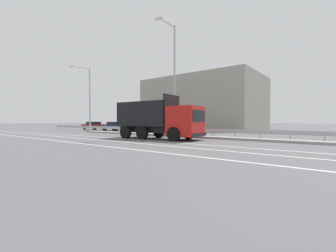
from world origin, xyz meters
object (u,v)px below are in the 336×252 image
at_px(parked_car_0, 94,126).
at_px(parked_car_3, 176,128).
at_px(parked_car_2, 142,127).
at_px(parked_car_1, 115,126).
at_px(street_lamp_0, 88,96).
at_px(median_road_sign, 157,122).
at_px(dump_truck, 168,123).
at_px(street_lamp_1, 173,75).

xyz_separation_m(parked_car_0, parked_car_3, (16.98, 0.06, -0.03)).
bearing_deg(parked_car_2, parked_car_3, -91.45).
bearing_deg(parked_car_1, parked_car_0, -93.27).
relative_size(street_lamp_0, parked_car_1, 2.11).
bearing_deg(parked_car_2, street_lamp_0, 139.21).
distance_m(street_lamp_0, parked_car_1, 6.72).
distance_m(median_road_sign, parked_car_1, 13.80).
xyz_separation_m(street_lamp_0, parked_car_2, (4.65, 5.35, -4.06)).
relative_size(median_road_sign, street_lamp_0, 0.31).
bearing_deg(dump_truck, street_lamp_1, -156.13).
height_order(street_lamp_1, parked_car_2, street_lamp_1).
distance_m(parked_car_0, parked_car_2, 11.13).
height_order(dump_truck, parked_car_2, dump_truck).
distance_m(dump_truck, street_lamp_1, 5.37).
relative_size(street_lamp_0, parked_car_3, 1.94).
xyz_separation_m(street_lamp_1, parked_car_1, (-15.20, 5.19, -5.06)).
height_order(median_road_sign, parked_car_1, median_road_sign).
xyz_separation_m(street_lamp_0, parked_car_0, (-6.49, 5.13, -4.08)).
relative_size(street_lamp_0, street_lamp_1, 0.82).
relative_size(parked_car_2, parked_car_3, 1.02).
distance_m(parked_car_0, parked_car_3, 16.98).
relative_size(dump_truck, parked_car_3, 1.74).
xyz_separation_m(median_road_sign, parked_car_0, (-18.21, 4.77, -0.70)).
bearing_deg(parked_car_3, median_road_sign, 11.52).
bearing_deg(dump_truck, parked_car_3, -152.53).
relative_size(street_lamp_0, parked_car_0, 1.90).
distance_m(street_lamp_0, parked_car_3, 12.41).
distance_m(dump_truck, parked_car_0, 23.32).
height_order(median_road_sign, parked_car_2, median_road_sign).
height_order(street_lamp_1, parked_car_0, street_lamp_1).
bearing_deg(median_road_sign, dump_truck, -38.44).
xyz_separation_m(median_road_sign, street_lamp_0, (-11.72, -0.35, 3.38)).
relative_size(parked_car_0, parked_car_2, 1.00).
bearing_deg(street_lamp_1, parked_car_1, 161.17).
bearing_deg(street_lamp_0, parked_car_2, 49.04).
height_order(parked_car_1, parked_car_2, parked_car_2).
bearing_deg(parked_car_0, dump_truck, 67.30).
xyz_separation_m(street_lamp_0, street_lamp_1, (14.02, 0.02, 0.97)).
distance_m(median_road_sign, parked_car_2, 8.69).
bearing_deg(parked_car_3, parked_car_1, -92.82).
bearing_deg(parked_car_3, street_lamp_1, 31.58).
height_order(parked_car_0, parked_car_3, parked_car_0).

